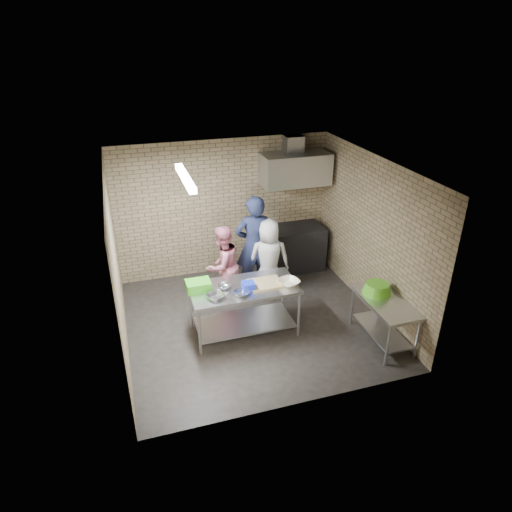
{
  "coord_description": "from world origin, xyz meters",
  "views": [
    {
      "loc": [
        -1.89,
        -6.21,
        4.53
      ],
      "look_at": [
        0.1,
        0.2,
        1.15
      ],
      "focal_mm": 32.03,
      "sensor_mm": 36.0,
      "label": 1
    }
  ],
  "objects_px": {
    "man_navy": "(254,245)",
    "prep_table": "(244,309)",
    "bottle_red": "(294,170)",
    "stove": "(293,248)",
    "woman_pink": "(222,266)",
    "woman_white": "(269,259)",
    "green_basin": "(377,288)",
    "green_crate": "(198,286)",
    "side_counter": "(383,321)",
    "blue_tub": "(249,286)"
  },
  "relations": [
    {
      "from": "bottle_red",
      "to": "woman_white",
      "type": "xyz_separation_m",
      "value": [
        -0.88,
        -1.14,
        -1.27
      ]
    },
    {
      "from": "stove",
      "to": "blue_tub",
      "type": "xyz_separation_m",
      "value": [
        -1.53,
        -1.97,
        0.47
      ]
    },
    {
      "from": "side_counter",
      "to": "man_navy",
      "type": "relative_size",
      "value": 0.63
    },
    {
      "from": "bottle_red",
      "to": "green_basin",
      "type": "bearing_deg",
      "value": -82.1
    },
    {
      "from": "side_counter",
      "to": "green_crate",
      "type": "height_order",
      "value": "green_crate"
    },
    {
      "from": "stove",
      "to": "bottle_red",
      "type": "relative_size",
      "value": 6.67
    },
    {
      "from": "stove",
      "to": "man_navy",
      "type": "xyz_separation_m",
      "value": [
        -1.05,
        -0.66,
        0.5
      ]
    },
    {
      "from": "green_crate",
      "to": "woman_white",
      "type": "relative_size",
      "value": 0.25
    },
    {
      "from": "stove",
      "to": "man_navy",
      "type": "relative_size",
      "value": 0.63
    },
    {
      "from": "prep_table",
      "to": "side_counter",
      "type": "distance_m",
      "value": 2.22
    },
    {
      "from": "prep_table",
      "to": "woman_white",
      "type": "distance_m",
      "value": 1.27
    },
    {
      "from": "bottle_red",
      "to": "man_navy",
      "type": "relative_size",
      "value": 0.09
    },
    {
      "from": "side_counter",
      "to": "stove",
      "type": "xyz_separation_m",
      "value": [
        -0.45,
        2.75,
        0.08
      ]
    },
    {
      "from": "green_basin",
      "to": "stove",
      "type": "bearing_deg",
      "value": 99.76
    },
    {
      "from": "stove",
      "to": "woman_white",
      "type": "height_order",
      "value": "woman_white"
    },
    {
      "from": "stove",
      "to": "green_basin",
      "type": "distance_m",
      "value": 2.57
    },
    {
      "from": "side_counter",
      "to": "prep_table",
      "type": "bearing_deg",
      "value": 156.51
    },
    {
      "from": "man_navy",
      "to": "woman_pink",
      "type": "bearing_deg",
      "value": 20.39
    },
    {
      "from": "bottle_red",
      "to": "stove",
      "type": "bearing_deg",
      "value": -101.77
    },
    {
      "from": "man_navy",
      "to": "prep_table",
      "type": "bearing_deg",
      "value": 68.84
    },
    {
      "from": "prep_table",
      "to": "woman_pink",
      "type": "relative_size",
      "value": 1.15
    },
    {
      "from": "blue_tub",
      "to": "woman_white",
      "type": "xyz_separation_m",
      "value": [
        0.7,
        1.07,
        -0.16
      ]
    },
    {
      "from": "prep_table",
      "to": "green_basin",
      "type": "xyz_separation_m",
      "value": [
        2.01,
        -0.63,
        0.41
      ]
    },
    {
      "from": "bottle_red",
      "to": "man_navy",
      "type": "xyz_separation_m",
      "value": [
        -1.1,
        -0.9,
        -1.08
      ]
    },
    {
      "from": "man_navy",
      "to": "green_basin",
      "type": "bearing_deg",
      "value": 131.53
    },
    {
      "from": "stove",
      "to": "woman_pink",
      "type": "relative_size",
      "value": 0.81
    },
    {
      "from": "woman_pink",
      "to": "bottle_red",
      "type": "bearing_deg",
      "value": -178.93
    },
    {
      "from": "bottle_red",
      "to": "woman_white",
      "type": "relative_size",
      "value": 0.12
    },
    {
      "from": "prep_table",
      "to": "woman_pink",
      "type": "xyz_separation_m",
      "value": [
        -0.11,
        1.0,
        0.32
      ]
    },
    {
      "from": "green_crate",
      "to": "blue_tub",
      "type": "relative_size",
      "value": 2.0
    },
    {
      "from": "stove",
      "to": "woman_pink",
      "type": "height_order",
      "value": "woman_pink"
    },
    {
      "from": "prep_table",
      "to": "green_basin",
      "type": "height_order",
      "value": "green_basin"
    },
    {
      "from": "green_basin",
      "to": "man_navy",
      "type": "relative_size",
      "value": 0.24
    },
    {
      "from": "green_crate",
      "to": "green_basin",
      "type": "relative_size",
      "value": 0.83
    },
    {
      "from": "man_navy",
      "to": "green_crate",
      "type": "bearing_deg",
      "value": 44.14
    },
    {
      "from": "side_counter",
      "to": "green_crate",
      "type": "xyz_separation_m",
      "value": [
        -2.73,
        1.0,
        0.56
      ]
    },
    {
      "from": "stove",
      "to": "green_crate",
      "type": "distance_m",
      "value": 2.91
    },
    {
      "from": "green_crate",
      "to": "woman_white",
      "type": "xyz_separation_m",
      "value": [
        1.45,
        0.85,
        -0.17
      ]
    },
    {
      "from": "woman_pink",
      "to": "man_navy",
      "type": "bearing_deg",
      "value": 166.28
    },
    {
      "from": "prep_table",
      "to": "woman_white",
      "type": "xyz_separation_m",
      "value": [
        0.75,
        0.97,
        0.33
      ]
    },
    {
      "from": "woman_pink",
      "to": "woman_white",
      "type": "distance_m",
      "value": 0.86
    },
    {
      "from": "stove",
      "to": "woman_white",
      "type": "distance_m",
      "value": 1.26
    },
    {
      "from": "prep_table",
      "to": "stove",
      "type": "relative_size",
      "value": 1.43
    },
    {
      "from": "green_crate",
      "to": "bottle_red",
      "type": "relative_size",
      "value": 2.11
    },
    {
      "from": "woman_white",
      "to": "stove",
      "type": "bearing_deg",
      "value": -116.57
    },
    {
      "from": "prep_table",
      "to": "green_crate",
      "type": "xyz_separation_m",
      "value": [
        -0.7,
        0.12,
        0.5
      ]
    },
    {
      "from": "side_counter",
      "to": "woman_white",
      "type": "bearing_deg",
      "value": 124.6
    },
    {
      "from": "bottle_red",
      "to": "woman_pink",
      "type": "relative_size",
      "value": 0.12
    },
    {
      "from": "prep_table",
      "to": "stove",
      "type": "distance_m",
      "value": 2.45
    },
    {
      "from": "green_crate",
      "to": "man_navy",
      "type": "xyz_separation_m",
      "value": [
        1.24,
        1.09,
        0.02
      ]
    }
  ]
}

